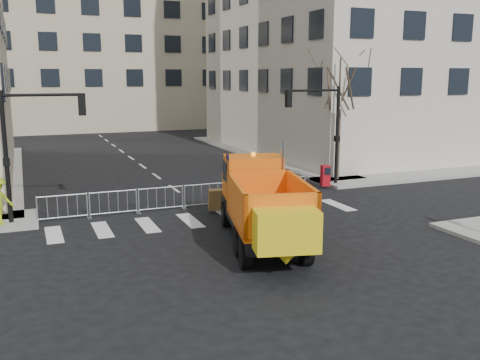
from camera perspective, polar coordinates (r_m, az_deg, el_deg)
name	(u,v)px	position (r m, az deg, el deg)	size (l,w,h in m)	color
ground	(270,258)	(17.95, 3.27, -8.28)	(120.00, 120.00, 0.00)	black
sidewalk_back	(194,201)	(25.56, -4.96, -2.27)	(64.00, 5.00, 0.15)	gray
building_far	(81,24)	(67.95, -16.60, 15.67)	(30.00, 18.00, 24.00)	#C1B193
traffic_light_left	(6,159)	(23.01, -23.67, 2.02)	(0.18, 0.18, 5.40)	black
traffic_light_right	(337,137)	(29.58, 10.31, 4.56)	(0.18, 0.18, 5.40)	black
crowd_barriers	(184,197)	(24.40, -6.03, -1.78)	(12.60, 0.60, 1.10)	#9EA0A5
street_tree	(339,116)	(30.70, 10.49, 6.75)	(3.00, 3.00, 7.50)	#382B21
plow_truck	(263,202)	(18.80, 2.44, -2.40)	(4.51, 9.41, 3.53)	black
cop_a	(262,184)	(24.89, 2.41, -0.44)	(0.72, 0.48, 1.98)	black
cop_b	(275,192)	(23.64, 3.75, -1.31)	(0.87, 0.68, 1.79)	black
cop_c	(265,189)	(23.72, 2.70, -0.92)	(1.21, 0.50, 2.06)	black
newspaper_box	(325,176)	(28.97, 9.09, 0.47)	(0.45, 0.40, 1.10)	#A70C17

